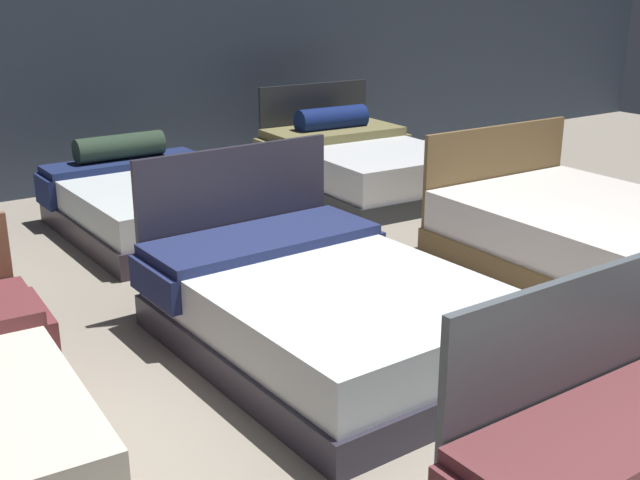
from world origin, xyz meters
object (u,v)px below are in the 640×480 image
(bed_4, at_px, (323,308))
(bed_8, at_px, (359,165))
(bed_5, at_px, (586,236))
(bed_7, at_px, (154,204))

(bed_4, xyz_separation_m, bed_8, (2.38, 2.81, 0.03))
(bed_4, distance_m, bed_5, 2.41)
(bed_4, relative_size, bed_7, 1.13)
(bed_5, height_order, bed_7, bed_5)
(bed_5, bearing_deg, bed_4, -179.09)
(bed_7, distance_m, bed_8, 2.29)
(bed_5, bearing_deg, bed_7, 131.17)
(bed_4, bearing_deg, bed_7, 86.25)
(bed_5, distance_m, bed_8, 2.81)
(bed_4, height_order, bed_5, bed_4)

